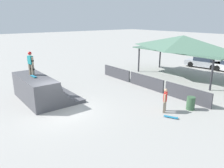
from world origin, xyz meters
The scene contains 10 objects.
ground_plane centered at (0.00, 0.00, 0.00)m, with size 160.00×160.00×0.00m, color #A3A09B.
quarter_pipe_ramp centered at (-2.79, -0.33, 0.77)m, with size 4.81×3.48×1.77m.
skater_on_deck centered at (-3.36, -0.60, 2.73)m, with size 0.72×0.30×1.67m.
skateboard_on_deck centered at (-2.72, -0.70, 1.83)m, with size 0.81×0.21×0.09m.
bystander_walking centered at (4.01, 5.03, 0.85)m, with size 0.42×0.56×1.52m.
skateboard_on_ground centered at (4.85, 4.65, 0.06)m, with size 0.83×0.53×0.09m.
barrier_fence centered at (-0.18, 7.74, 0.53)m, with size 11.59×0.12×1.05m.
pavilion_shelter centered at (-0.64, 13.13, 3.33)m, with size 9.74×4.10×4.09m.
trash_bin centered at (4.79, 6.65, 0.42)m, with size 0.52×0.52×0.85m, color #385B3D.
parked_car_silver centered at (-1.57, 19.07, 0.60)m, with size 4.47×2.43×1.27m.
Camera 1 is at (11.98, -5.30, 5.62)m, focal length 35.00 mm.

